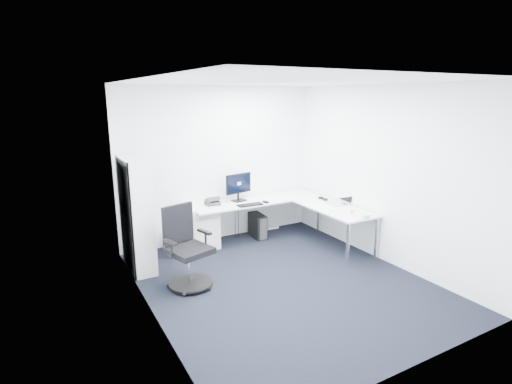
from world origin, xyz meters
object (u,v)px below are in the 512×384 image
monitor (239,187)px  l_desk (266,224)px  task_chair (189,248)px  bookshelf (136,215)px  laptop (336,197)px

monitor → l_desk: bearing=-64.4°
task_chair → monitor: monitor is taller
task_chair → l_desk: bearing=11.2°
bookshelf → task_chair: bearing=-64.2°
l_desk → bookshelf: size_ratio=1.46×
task_chair → bookshelf: bearing=99.6°
bookshelf → monitor: bearing=11.1°
monitor → laptop: 1.69m
monitor → task_chair: bearing=-148.5°
l_desk → monitor: (-0.32, 0.42, 0.61)m
bookshelf → monitor: size_ratio=3.17×
laptop → l_desk: bearing=155.7°
l_desk → task_chair: (-1.72, -0.89, 0.20)m
l_desk → monitor: bearing=127.3°
l_desk → laptop: 1.29m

